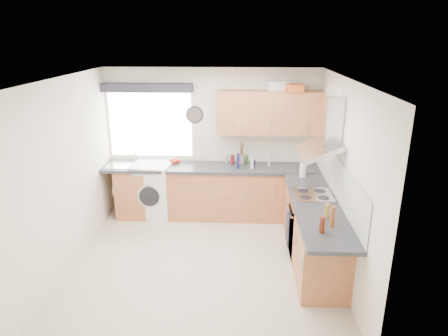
{
  "coord_description": "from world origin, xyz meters",
  "views": [
    {
      "loc": [
        0.51,
        -4.82,
        3.0
      ],
      "look_at": [
        0.25,
        0.85,
        1.1
      ],
      "focal_mm": 32.0,
      "sensor_mm": 36.0,
      "label": 1
    }
  ],
  "objects_px": {
    "oven": "(311,227)",
    "washing_machine": "(153,189)",
    "upper_cabinets": "(269,113)",
    "extractor_hood": "(325,134)"
  },
  "relations": [
    {
      "from": "extractor_hood",
      "to": "washing_machine",
      "type": "xyz_separation_m",
      "value": [
        -2.6,
        1.22,
        -1.3
      ]
    },
    {
      "from": "upper_cabinets",
      "to": "washing_machine",
      "type": "distance_m",
      "value": 2.37
    },
    {
      "from": "oven",
      "to": "upper_cabinets",
      "type": "relative_size",
      "value": 0.5
    },
    {
      "from": "oven",
      "to": "washing_machine",
      "type": "relative_size",
      "value": 0.91
    },
    {
      "from": "oven",
      "to": "upper_cabinets",
      "type": "distance_m",
      "value": 1.99
    },
    {
      "from": "extractor_hood",
      "to": "upper_cabinets",
      "type": "height_order",
      "value": "upper_cabinets"
    },
    {
      "from": "oven",
      "to": "extractor_hood",
      "type": "relative_size",
      "value": 1.09
    },
    {
      "from": "upper_cabinets",
      "to": "washing_machine",
      "type": "bearing_deg",
      "value": -176.92
    },
    {
      "from": "upper_cabinets",
      "to": "washing_machine",
      "type": "relative_size",
      "value": 1.83
    },
    {
      "from": "washing_machine",
      "to": "extractor_hood",
      "type": "bearing_deg",
      "value": -19.73
    }
  ]
}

